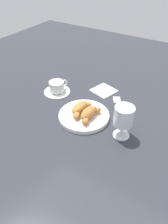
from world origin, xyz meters
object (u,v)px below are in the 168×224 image
at_px(croissant_small, 89,113).
at_px(sugar_packet, 117,100).
at_px(pastry_plate, 84,115).
at_px(croissant_large, 80,108).
at_px(juice_glass_left, 124,117).
at_px(folded_napkin, 104,90).
at_px(coffee_cup_near, 57,88).

relative_size(croissant_small, sugar_packet, 2.74).
distance_m(pastry_plate, croissant_large, 0.04).
bearing_deg(pastry_plate, juice_glass_left, 85.01).
bearing_deg(folded_napkin, sugar_packet, 66.12).
bearing_deg(pastry_plate, croissant_large, -103.95).
distance_m(pastry_plate, juice_glass_left, 0.21).
distance_m(croissant_small, sugar_packet, 0.21).
distance_m(croissant_large, sugar_packet, 0.22).
bearing_deg(croissant_large, coffee_cup_near, -115.17).
relative_size(croissant_large, sugar_packet, 2.74).
xyz_separation_m(croissant_small, sugar_packet, (-0.21, 0.04, -0.04)).
relative_size(croissant_large, juice_glass_left, 0.98).
height_order(croissant_small, coffee_cup_near, croissant_small).
height_order(pastry_plate, folded_napkin, pastry_plate).
height_order(pastry_plate, croissant_large, croissant_large).
height_order(croissant_large, coffee_cup_near, croissant_large).
bearing_deg(pastry_plate, folded_napkin, -173.34).
xyz_separation_m(sugar_packet, folded_napkin, (-0.04, -0.10, -0.00)).
relative_size(coffee_cup_near, folded_napkin, 1.24).
relative_size(croissant_large, coffee_cup_near, 1.01).
xyz_separation_m(pastry_plate, sugar_packet, (-0.20, 0.07, -0.01)).
bearing_deg(folded_napkin, croissant_large, 1.11).
relative_size(coffee_cup_near, sugar_packet, 2.72).
height_order(croissant_large, croissant_small, same).
xyz_separation_m(coffee_cup_near, sugar_packet, (-0.10, 0.30, -0.02)).
relative_size(croissant_small, folded_napkin, 1.24).
bearing_deg(juice_glass_left, croissant_large, -96.01).
distance_m(juice_glass_left, folded_napkin, 0.35).
xyz_separation_m(coffee_cup_near, juice_glass_left, (0.12, 0.42, 0.07)).
distance_m(croissant_large, croissant_small, 0.06).
distance_m(coffee_cup_near, juice_glass_left, 0.44).
distance_m(croissant_large, juice_glass_left, 0.22).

